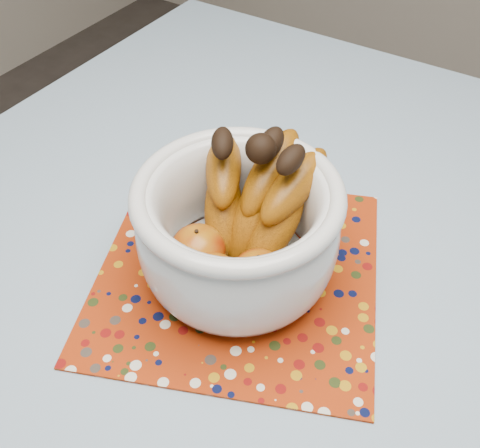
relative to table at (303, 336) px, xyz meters
The scene contains 4 objects.
table is the anchor object (origin of this frame).
tablecloth 0.08m from the table, ahead, with size 1.32×1.32×0.01m, color #648CA7.
placemat 0.13m from the table, behind, with size 0.36×0.36×0.00m, color #912607.
fruit_bowl 0.20m from the table, behind, with size 0.26×0.27×0.19m.
Camera 1 is at (0.16, -0.42, 1.33)m, focal length 42.00 mm.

